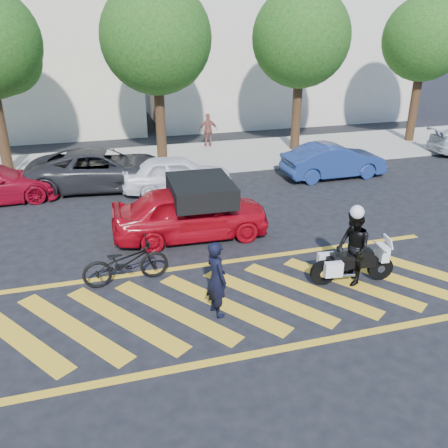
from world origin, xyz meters
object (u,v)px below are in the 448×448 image
object	(u,v)px
officer_moto	(353,248)
parked_right	(334,161)
red_convertible	(191,212)
bicycle	(126,262)
police_motorcycle	(351,263)
officer_bike	(216,279)
parked_mid_left	(102,169)
parked_mid_right	(177,174)

from	to	relation	value
officer_moto	parked_right	size ratio (longest dim) A/B	0.45
red_convertible	parked_right	xyz separation A→B (m)	(6.82, 4.05, -0.09)
bicycle	officer_moto	size ratio (longest dim) A/B	1.12
police_motorcycle	officer_moto	distance (m)	0.43
parked_right	officer_bike	bearing A→B (deg)	138.00
parked_mid_left	police_motorcycle	bearing A→B (deg)	-141.32
officer_bike	parked_mid_right	bearing A→B (deg)	-19.57
parked_right	police_motorcycle	bearing A→B (deg)	154.16
police_motorcycle	parked_mid_left	size ratio (longest dim) A/B	0.39
officer_bike	parked_mid_right	xyz separation A→B (m)	(0.71, 8.14, -0.18)
officer_moto	parked_right	world-z (taller)	officer_moto
police_motorcycle	parked_mid_left	world-z (taller)	parked_mid_left
parked_mid_left	officer_moto	bearing A→B (deg)	-141.39
officer_bike	red_convertible	bearing A→B (deg)	-19.23
officer_moto	parked_mid_left	size ratio (longest dim) A/B	0.35
officer_bike	parked_right	xyz separation A→B (m)	(7.15, 8.14, -0.18)
officer_bike	parked_mid_left	xyz separation A→B (m)	(-1.96, 9.37, -0.12)
red_convertible	bicycle	bearing A→B (deg)	137.81
officer_moto	officer_bike	bearing A→B (deg)	-76.66
parked_mid_left	parked_mid_right	size ratio (longest dim) A/B	1.34
officer_moto	parked_mid_right	size ratio (longest dim) A/B	0.46
police_motorcycle	red_convertible	bearing A→B (deg)	137.62
police_motorcycle	red_convertible	size ratio (longest dim) A/B	0.46
officer_bike	police_motorcycle	bearing A→B (deg)	-97.89
police_motorcycle	officer_moto	size ratio (longest dim) A/B	1.13
red_convertible	police_motorcycle	bearing A→B (deg)	-137.20
red_convertible	parked_right	distance (m)	7.93
officer_moto	parked_mid_left	distance (m)	10.50
officer_bike	red_convertible	xyz separation A→B (m)	(0.33, 4.09, -0.09)
bicycle	parked_mid_right	bearing A→B (deg)	-27.71
red_convertible	parked_right	size ratio (longest dim) A/B	1.09
bicycle	parked_mid_right	world-z (taller)	parked_mid_right
officer_bike	parked_right	bearing A→B (deg)	-55.84
parked_right	parked_mid_right	bearing A→B (deg)	89.28
parked_right	bicycle	bearing A→B (deg)	124.19
officer_moto	red_convertible	world-z (taller)	officer_moto
officer_bike	police_motorcycle	xyz separation A→B (m)	(3.52, 0.41, -0.36)
parked_mid_left	parked_right	xyz separation A→B (m)	(9.11, -1.23, -0.06)
officer_bike	parked_mid_right	size ratio (longest dim) A/B	0.43
parked_right	parked_mid_left	bearing A→B (deg)	81.59
bicycle	parked_right	bearing A→B (deg)	-61.04
parked_mid_left	parked_mid_right	bearing A→B (deg)	-107.50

